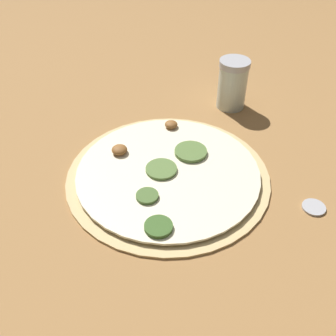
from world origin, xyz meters
TOP-DOWN VIEW (x-y plane):
  - ground_plane at (0.00, 0.00)m, footprint 3.00×3.00m
  - pizza at (0.00, 0.00)m, footprint 0.33×0.33m
  - spice_jar at (0.24, 0.07)m, footprint 0.06×0.06m
  - loose_cap at (0.11, -0.20)m, footprint 0.03×0.03m

SIDE VIEW (x-z plane):
  - ground_plane at x=0.00m, z-range 0.00..0.00m
  - loose_cap at x=0.11m, z-range 0.00..0.01m
  - pizza at x=0.00m, z-range -0.01..0.02m
  - spice_jar at x=0.24m, z-range 0.00..0.10m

